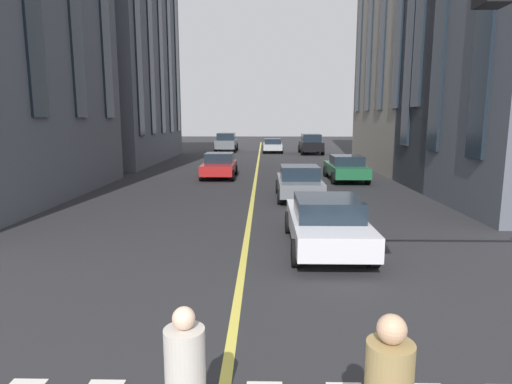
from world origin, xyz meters
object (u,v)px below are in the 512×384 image
car_white_far (326,222)px  car_silver_mid (273,145)px  car_green_parked_b (346,168)px  car_grey_trailing (299,182)px  car_red_oncoming (219,165)px  car_grey_near (226,142)px  car_black_parked_a (311,144)px

car_white_far → car_silver_mid: bearing=1.4°
car_green_parked_b → car_grey_trailing: 6.18m
car_grey_trailing → car_red_oncoming: bearing=32.1°
car_white_far → car_green_parked_b: bearing=-12.7°
car_grey_trailing → car_red_oncoming: size_ratio=1.00×
car_red_oncoming → car_silver_mid: (18.54, -3.36, 0.00)m
car_green_parked_b → car_grey_trailing: car_grey_trailing is taller
car_silver_mid → car_grey_near: bearing=76.1°
car_red_oncoming → car_black_parked_a: bearing=-22.4°
car_green_parked_b → car_silver_mid: (19.51, 3.61, 0.00)m
car_grey_near → car_grey_trailing: car_grey_near is taller
car_grey_near → car_grey_trailing: bearing=-168.4°
car_black_parked_a → car_grey_trailing: car_black_parked_a is taller
car_grey_trailing → car_white_far: car_grey_trailing is taller
car_green_parked_b → car_red_oncoming: bearing=82.0°
car_grey_trailing → car_white_far: bearing=-178.9°
car_black_parked_a → car_red_oncoming: 18.28m
car_grey_near → car_silver_mid: car_grey_near is taller
car_green_parked_b → car_silver_mid: same height
car_grey_trailing → car_white_far: 7.03m
car_grey_near → car_white_far: (-33.13, -5.48, -0.27)m
car_grey_trailing → car_white_far: size_ratio=0.89×
car_grey_near → car_black_parked_a: (-2.81, -8.29, 0.00)m
car_white_far → car_red_oncoming: size_ratio=1.13×
car_silver_mid → car_grey_trailing: bearing=-178.5°
car_green_parked_b → car_white_far: size_ratio=1.00×
car_grey_near → car_silver_mid: bearing=-103.9°
car_grey_near → car_red_oncoming: car_grey_near is taller
car_green_parked_b → car_black_parked_a: (17.87, 0.00, 0.27)m
car_grey_near → car_white_far: car_grey_near is taller
car_grey_near → car_black_parked_a: 8.75m
car_grey_near → car_black_parked_a: same height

